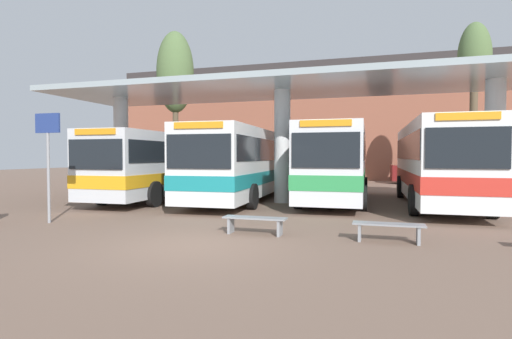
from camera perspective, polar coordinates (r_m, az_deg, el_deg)
The scene contains 13 objects.
ground_plane at distance 9.55m, azimuth -8.73°, elevation -10.61°, with size 100.00×100.00×0.00m, color #755B4C.
townhouse_backdrop at distance 35.31m, azimuth 10.36°, elevation 8.31°, with size 40.00×0.58×10.33m.
station_canopy at distance 17.93m, azimuth 3.78°, elevation 10.09°, with size 21.67×6.19×5.23m.
transit_bus_left_bay at distance 20.06m, azimuth -12.79°, elevation 0.95°, with size 2.88×10.57×3.10m.
transit_bus_center_bay at distance 19.39m, azimuth -1.24°, elevation 1.18°, with size 3.16×12.44×3.25m.
transit_bus_right_bay at distance 18.63m, azimuth 11.43°, elevation 1.20°, with size 2.90×10.19×3.31m.
transit_bus_far_right_bay at distance 18.24m, azimuth 24.42°, elevation 1.15°, with size 2.83×10.82×3.35m.
waiting_bench_near_pillar at distance 10.15m, azimuth 18.39°, elevation -7.97°, with size 1.67×0.44×0.46m.
waiting_bench_mid_platform at distance 10.60m, azimuth -0.17°, elevation -7.45°, with size 1.69×0.44×0.46m.
info_sign_platform at distance 13.85m, azimuth -27.59°, elevation 3.03°, with size 0.90×0.09×3.38m.
poplar_tree_behind_left at distance 27.41m, azimuth 28.74°, elevation 13.14°, with size 1.84×1.84×9.92m.
poplar_tree_behind_right at distance 29.99m, azimuth -11.46°, elevation 13.23°, with size 2.64×2.64×10.99m.
parked_car_street at distance 31.92m, azimuth 22.65°, elevation -0.22°, with size 4.44×2.15×1.95m.
Camera 1 is at (4.04, -8.39, 2.07)m, focal length 28.00 mm.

